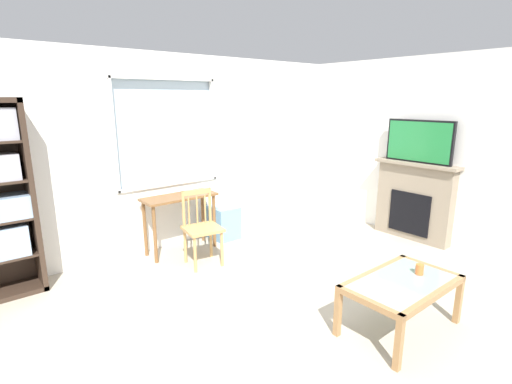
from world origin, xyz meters
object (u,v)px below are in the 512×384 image
Objects in this scene: plastic_drawer_unit at (224,222)px; desk_under_window at (180,206)px; fireplace at (414,201)px; sippy_cup at (420,269)px; tv at (419,141)px; wooden_chair at (202,227)px; coffee_table at (402,288)px.

desk_under_window is at bearing -175.96° from plastic_drawer_unit.
fireplace is 2.25m from sippy_cup.
desk_under_window is at bearing 148.84° from tv.
wooden_chair is 2.34m from coffee_table.
plastic_drawer_unit is 5.18× the size of sippy_cup.
plastic_drawer_unit is (0.70, 0.56, -0.23)m from wooden_chair.
desk_under_window reaches higher than plastic_drawer_unit.
fireplace is (2.07, -1.72, 0.32)m from plastic_drawer_unit.
coffee_table is at bearing -152.92° from tv.
desk_under_window is 2.92m from sippy_cup.
wooden_chair is 3.01m from fireplace.
tv is (2.76, -1.16, 0.93)m from wooden_chair.
plastic_drawer_unit is 0.50× the size of tv.
fireplace is (2.77, -1.16, 0.09)m from wooden_chair.
coffee_table is (0.60, -2.26, -0.08)m from wooden_chair.
tv is (2.05, -1.72, 1.16)m from plastic_drawer_unit.
fireplace is 1.14× the size of coffee_table.
coffee_table is at bearing -77.71° from desk_under_window.
fireplace is 2.44m from coffee_table.
wooden_chair is 2.43m from sippy_cup.
plastic_drawer_unit is at bearing 4.04° from desk_under_window.
tv is at bearing 30.31° from sippy_cup.
tv reaches higher than coffee_table.
wooden_chair is 0.88× the size of coffee_table.
coffee_table is 0.26m from sippy_cup.
coffee_table is (-2.16, -1.10, -1.00)m from tv.
desk_under_window is 10.56× the size of sippy_cup.
wooden_chair reaches higher than coffee_table.
coffee_table is (-2.17, -1.10, -0.17)m from fireplace.
tv is at bearing 27.08° from coffee_table.
coffee_table is (-0.10, -2.82, 0.15)m from plastic_drawer_unit.
plastic_drawer_unit is 0.40× the size of fireplace.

